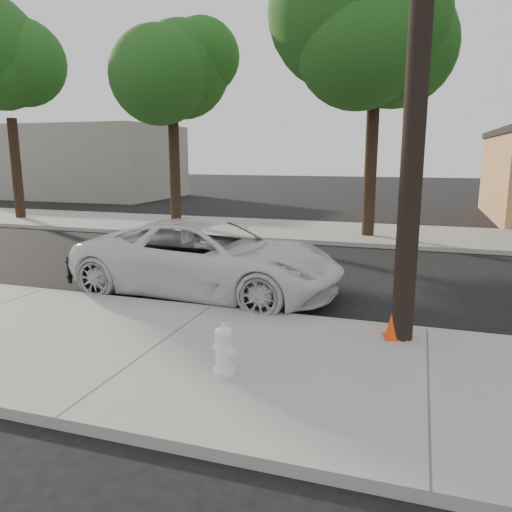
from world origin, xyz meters
name	(u,v)px	position (x,y,z in m)	size (l,w,h in m)	color
ground	(246,287)	(0.00, 0.00, 0.00)	(120.00, 120.00, 0.00)	black
near_sidewalk	(154,352)	(0.00, -4.30, 0.07)	(90.00, 4.40, 0.15)	gray
far_sidewalk	(318,231)	(0.00, 8.50, 0.07)	(90.00, 5.00, 0.15)	gray
curb_near	(211,310)	(0.00, -2.10, 0.07)	(90.00, 0.12, 0.16)	#9E9B93
building_far	(76,162)	(-20.00, 20.00, 2.50)	(14.00, 8.00, 5.00)	gray
utility_pole	(420,37)	(3.60, -2.70, 4.70)	(1.40, 0.34, 9.00)	black
tree_a	(8,73)	(-13.80, 7.85, 6.53)	(4.65, 4.50, 9.00)	black
tree_b	(174,74)	(-5.81, 8.06, 6.15)	(4.34, 4.20, 8.45)	black
tree_c	(383,37)	(2.22, 7.64, 6.91)	(4.96, 4.80, 9.55)	black
police_cruiser	(209,258)	(-0.59, -0.78, 0.82)	(2.73, 5.92, 1.64)	white
fire_hydrant	(224,351)	(1.37, -4.80, 0.47)	(0.36, 0.32, 0.66)	silver
traffic_cone	(396,318)	(3.50, -2.71, 0.49)	(0.43, 0.43, 0.70)	#FB410D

